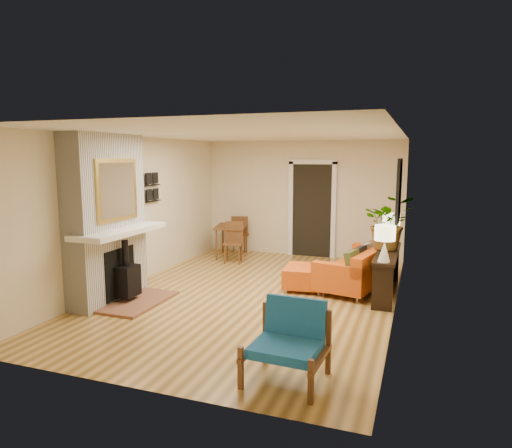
# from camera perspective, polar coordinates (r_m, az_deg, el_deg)

# --- Properties ---
(room_shell) EXTENTS (6.50, 6.50, 6.50)m
(room_shell) POSITION_cam_1_polar(r_m,az_deg,el_deg) (9.67, 8.31, 2.36)
(room_shell) COLOR tan
(room_shell) RESTS_ON ground
(fireplace) EXTENTS (1.09, 1.68, 2.60)m
(fireplace) POSITION_cam_1_polar(r_m,az_deg,el_deg) (7.42, -17.99, 0.18)
(fireplace) COLOR white
(fireplace) RESTS_ON ground
(sofa) EXTENTS (1.27, 2.13, 0.78)m
(sofa) POSITION_cam_1_polar(r_m,az_deg,el_deg) (8.18, 13.09, -5.26)
(sofa) COLOR silver
(sofa) RESTS_ON ground
(ottoman) EXTENTS (0.84, 0.84, 0.39)m
(ottoman) POSITION_cam_1_polar(r_m,az_deg,el_deg) (7.90, 6.45, -6.50)
(ottoman) COLOR silver
(ottoman) RESTS_ON ground
(blue_chair) EXTENTS (0.80, 0.78, 0.79)m
(blue_chair) POSITION_cam_1_polar(r_m,az_deg,el_deg) (4.81, 4.23, -13.90)
(blue_chair) COLOR brown
(blue_chair) RESTS_ON ground
(dining_table) EXTENTS (0.95, 1.65, 0.87)m
(dining_table) POSITION_cam_1_polar(r_m,az_deg,el_deg) (10.28, -2.76, -0.98)
(dining_table) COLOR brown
(dining_table) RESTS_ON ground
(console_table) EXTENTS (0.34, 1.85, 0.72)m
(console_table) POSITION_cam_1_polar(r_m,az_deg,el_deg) (7.75, 16.07, -4.38)
(console_table) COLOR black
(console_table) RESTS_ON ground
(lamp_near) EXTENTS (0.30, 0.30, 0.54)m
(lamp_near) POSITION_cam_1_polar(r_m,az_deg,el_deg) (6.89, 15.79, -1.83)
(lamp_near) COLOR white
(lamp_near) RESTS_ON console_table
(lamp_far) EXTENTS (0.30, 0.30, 0.54)m
(lamp_far) POSITION_cam_1_polar(r_m,az_deg,el_deg) (8.32, 16.53, -0.12)
(lamp_far) COLOR white
(lamp_far) RESTS_ON console_table
(houseplant) EXTENTS (0.93, 0.84, 0.90)m
(houseplant) POSITION_cam_1_polar(r_m,az_deg,el_deg) (7.84, 16.28, 0.20)
(houseplant) COLOR #1E5919
(houseplant) RESTS_ON console_table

